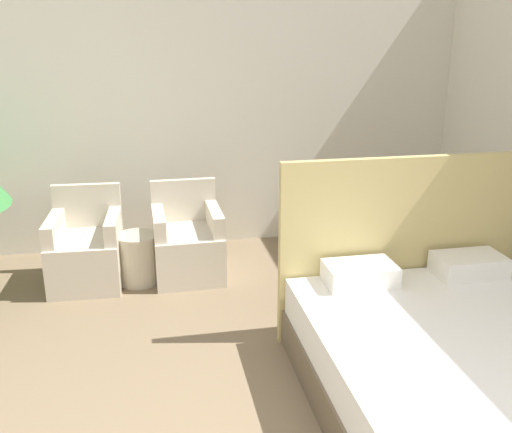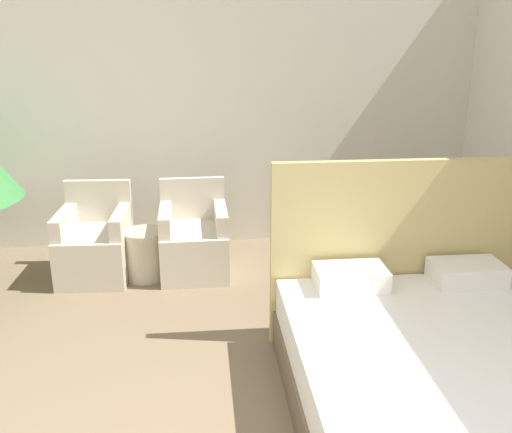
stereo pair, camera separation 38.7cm
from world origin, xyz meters
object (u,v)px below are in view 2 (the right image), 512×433
(armchair_near_window_left, at_px, (95,247))
(side_table, at_px, (145,254))
(armchair_near_window_right, at_px, (194,244))
(bed, at_px, (450,374))

(armchair_near_window_left, relative_size, side_table, 1.87)
(armchair_near_window_left, bearing_deg, armchair_near_window_right, 2.73)
(armchair_near_window_left, bearing_deg, side_table, -5.82)
(bed, distance_m, side_table, 2.80)
(bed, distance_m, armchair_near_window_left, 3.15)
(bed, relative_size, armchair_near_window_right, 2.49)
(bed, height_order, armchair_near_window_left, bed)
(side_table, bearing_deg, armchair_near_window_right, 8.53)
(armchair_near_window_left, distance_m, armchair_near_window_right, 0.86)
(bed, relative_size, side_table, 4.67)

